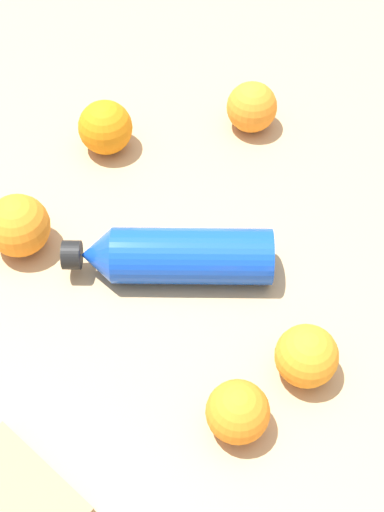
% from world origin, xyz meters
% --- Properties ---
extents(ground_plane, '(2.40, 2.40, 0.00)m').
position_xyz_m(ground_plane, '(0.00, 0.00, 0.00)').
color(ground_plane, tan).
extents(water_bottle, '(0.17, 0.26, 0.07)m').
position_xyz_m(water_bottle, '(0.03, 0.02, 0.04)').
color(water_bottle, blue).
rests_on(water_bottle, ground_plane).
extents(orange_0, '(0.08, 0.08, 0.08)m').
position_xyz_m(orange_0, '(-0.12, -0.18, 0.04)').
color(orange_0, orange).
rests_on(orange_0, ground_plane).
extents(orange_1, '(0.07, 0.07, 0.07)m').
position_xyz_m(orange_1, '(0.18, 0.18, 0.03)').
color(orange_1, orange).
rests_on(orange_1, ground_plane).
extents(orange_2, '(0.08, 0.08, 0.08)m').
position_xyz_m(orange_2, '(0.09, -0.18, 0.04)').
color(orange_2, orange).
rests_on(orange_2, ground_plane).
extents(orange_3, '(0.07, 0.07, 0.07)m').
position_xyz_m(orange_3, '(0.09, 0.22, 0.04)').
color(orange_3, orange).
rests_on(orange_3, ground_plane).
extents(orange_4, '(0.08, 0.08, 0.08)m').
position_xyz_m(orange_4, '(-0.26, -0.01, 0.04)').
color(orange_4, orange).
rests_on(orange_4, ground_plane).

